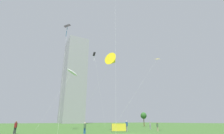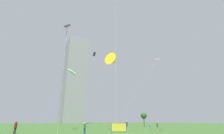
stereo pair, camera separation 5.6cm
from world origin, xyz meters
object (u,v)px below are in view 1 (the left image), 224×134
Objects in this scene: person_standing_3 at (16,126)px; kite_flying_0 at (72,72)px; kite_flying_5 at (67,27)px; person_standing_4 at (85,127)px; person_standing_0 at (157,126)px; kite_flying_4 at (157,60)px; park_tree_1 at (144,116)px; person_standing_1 at (127,125)px; distant_highrise_1 at (74,80)px; event_banner at (119,127)px; kite_flying_1 at (113,61)px; kite_flying_2 at (94,54)px; person_standing_2 at (150,125)px.

person_standing_3 is 24.28m from kite_flying_0.
person_standing_4 is at bearing -78.61° from kite_flying_5.
kite_flying_4 reaches higher than person_standing_0.
park_tree_1 is (41.10, 14.46, 2.57)m from person_standing_3.
kite_flying_0 reaches higher than person_standing_1.
distant_highrise_1 reaches higher than person_standing_0.
person_standing_1 is 2.56m from event_banner.
kite_flying_1 reaches higher than person_standing_4.
kite_flying_1 is at bearing -107.28° from kite_flying_2.
kite_flying_0 is at bearing 98.70° from kite_flying_1.
person_standing_2 is at bearing 50.61° from person_standing_4.
kite_flying_1 is at bearing -81.30° from kite_flying_0.
person_standing_0 is 14.35m from person_standing_4.
person_standing_2 is 25.71m from kite_flying_0.
kite_flying_1 reaches higher than person_standing_0.
kite_flying_4 is 2.90× the size of park_tree_1.
person_standing_2 is 0.06× the size of kite_flying_2.
kite_flying_2 is at bearing 72.72° from kite_flying_1.
event_banner is at bearing -142.28° from park_tree_1.
person_standing_3 is (-17.76, 4.62, -0.03)m from person_standing_1.
person_standing_4 is 38.00m from park_tree_1.
kite_flying_0 is 14.79m from kite_flying_5.
person_standing_2 is 0.02× the size of distant_highrise_1.
park_tree_1 reaches higher than person_standing_2.
person_standing_2 is 15.73m from kite_flying_4.
person_standing_2 is at bearing -23.52° from person_standing_0.
person_standing_0 is at bearing 169.82° from person_standing_3.
kite_flying_4 is (13.15, -4.07, 12.59)m from person_standing_4.
distant_highrise_1 is at bearing 74.23° from kite_flying_2.
person_standing_3 is 20.81m from kite_flying_1.
person_standing_4 is 23.47m from kite_flying_5.
park_tree_1 is (33.98, 11.28, -19.06)m from kite_flying_5.
kite_flying_0 is (-9.84, 21.82, 14.47)m from person_standing_0.
kite_flying_1 is 0.66× the size of kite_flying_5.
park_tree_1 is at bearing 37.72° from event_banner.
distant_highrise_1 reaches higher than person_standing_2.
kite_flying_1 is (7.03, 2.69, 13.25)m from person_standing_4.
kite_flying_5 is at bearing -104.53° from distant_highrise_1.
kite_flying_5 reaches higher than person_standing_3.
kite_flying_0 is 1.04× the size of kite_flying_1.
distant_highrise_1 is at bearing 74.02° from event_banner.
person_standing_3 is at bearing 160.45° from event_banner.
person_standing_0 is 0.32× the size of park_tree_1.
distant_highrise_1 reaches higher than person_standing_3.
kite_flying_1 is at bearing -137.20° from person_standing_1.
kite_flying_0 is at bearing 36.31° from person_standing_0.
kite_flying_1 is (15.89, -2.79, 13.14)m from person_standing_3.
person_standing_0 is at bearing 31.26° from person_standing_4.
distant_highrise_1 is at bearing 86.56° from park_tree_1.
kite_flying_0 is 24.79m from event_banner.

